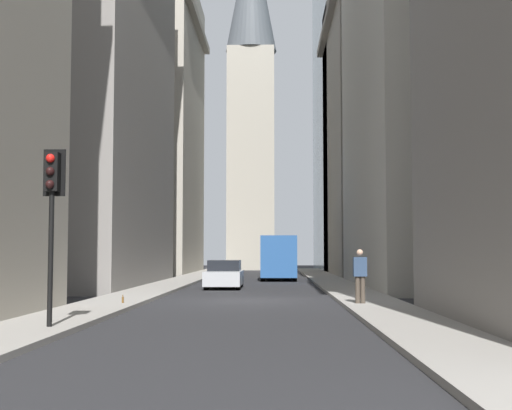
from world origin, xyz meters
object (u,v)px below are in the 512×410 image
delivery_truck (278,258)px  sedan_silver (224,275)px  discarded_bottle (123,300)px  traffic_light_foreground (52,195)px  pedestrian (360,274)px

delivery_truck → sedan_silver: delivery_truck is taller
sedan_silver → discarded_bottle: (-11.96, 2.53, -0.42)m
sedan_silver → traffic_light_foreground: traffic_light_foreground is taller
delivery_truck → discarded_bottle: bearing=166.7°
traffic_light_foreground → sedan_silver: bearing=-7.7°
sedan_silver → pedestrian: pedestrian is taller
traffic_light_foreground → pedestrian: size_ratio=2.29×
traffic_light_foreground → discarded_bottle: (7.29, -0.09, -2.90)m
sedan_silver → discarded_bottle: bearing=168.1°
sedan_silver → pedestrian: bearing=-155.7°
pedestrian → discarded_bottle: pedestrian is taller
traffic_light_foreground → discarded_bottle: 7.85m
delivery_truck → pedestrian: 22.56m
delivery_truck → pedestrian: size_ratio=3.62×
traffic_light_foreground → pedestrian: traffic_light_foreground is taller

